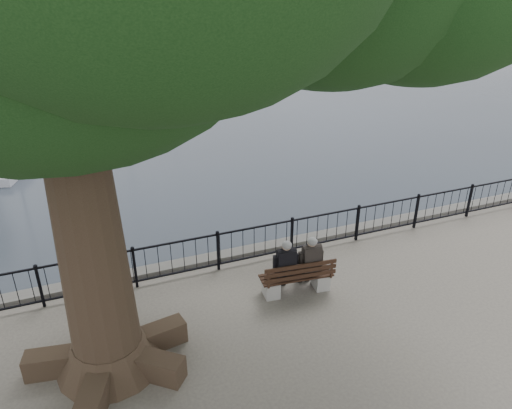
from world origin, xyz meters
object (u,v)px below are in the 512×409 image
bench (297,281)px  person_right (309,264)px  lion_monument (117,45)px  person_left (284,268)px

bench → person_right: (0.32, 0.06, 0.34)m
person_right → lion_monument: (1.32, 48.96, 0.43)m
person_left → lion_monument: lion_monument is taller
person_left → person_right: size_ratio=1.00×
bench → person_right: 0.47m
bench → lion_monument: 49.06m
person_left → lion_monument: 48.94m
person_left → lion_monument: bearing=87.8°
lion_monument → bench: bearing=-91.9°
bench → lion_monument: size_ratio=0.21×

